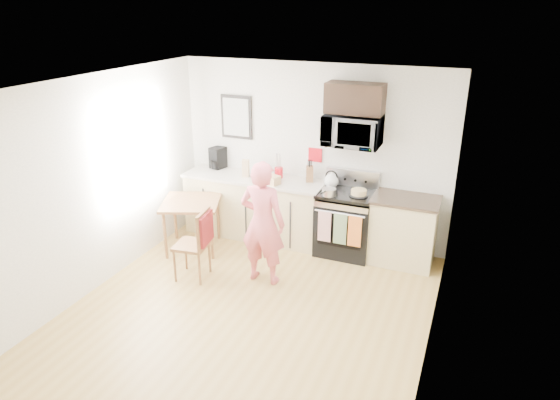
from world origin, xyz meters
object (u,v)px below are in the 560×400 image
at_px(range, 346,224).
at_px(dining_table, 191,207).
at_px(cake, 359,193).
at_px(person, 263,223).
at_px(microwave, 352,131).
at_px(chair, 200,236).

bearing_deg(range, dining_table, -160.79).
xyz_separation_m(range, cake, (0.18, -0.08, 0.53)).
xyz_separation_m(person, cake, (0.94, 1.07, 0.16)).
bearing_deg(microwave, dining_table, -158.25).
height_order(person, cake, person).
height_order(microwave, cake, microwave).
bearing_deg(chair, microwave, 37.48).
bearing_deg(dining_table, range, 19.21).
bearing_deg(dining_table, microwave, 21.75).
distance_m(dining_table, chair, 0.90).
bearing_deg(cake, dining_table, -164.19).
xyz_separation_m(microwave, chair, (-1.51, -1.52, -1.15)).
xyz_separation_m(person, chair, (-0.74, -0.27, -0.19)).
bearing_deg(chair, cake, 30.52).
relative_size(microwave, chair, 0.80).
xyz_separation_m(chair, cake, (1.69, 1.33, 0.35)).
height_order(microwave, dining_table, microwave).
bearing_deg(cake, range, 154.82).
height_order(range, person, person).
relative_size(microwave, dining_table, 0.86).
distance_m(microwave, cake, 0.84).
bearing_deg(chair, dining_table, 121.01).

